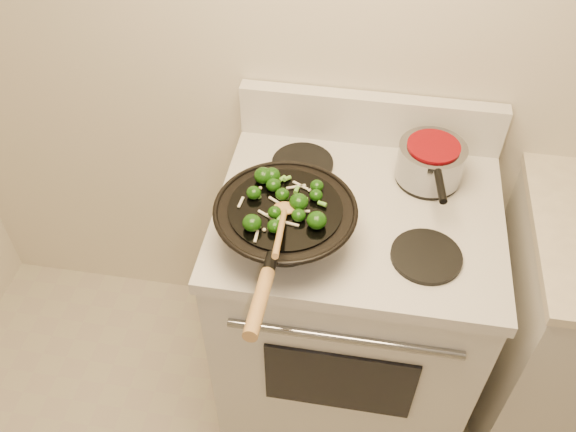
# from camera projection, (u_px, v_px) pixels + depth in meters

# --- Properties ---
(stove) EXTENTS (0.78, 0.67, 1.08)m
(stove) POSITION_uv_depth(u_px,v_px,m) (348.00, 304.00, 1.99)
(stove) COLOR silver
(stove) RESTS_ON ground
(wok) EXTENTS (0.36, 0.60, 0.18)m
(wok) POSITION_uv_depth(u_px,v_px,m) (285.00, 222.00, 1.52)
(wok) COLOR black
(wok) RESTS_ON stove
(stirfry) EXTENTS (0.22, 0.24, 0.04)m
(stirfry) POSITION_uv_depth(u_px,v_px,m) (283.00, 200.00, 1.49)
(stirfry) COLOR #113808
(stirfry) RESTS_ON wok
(wooden_spoon) EXTENTS (0.06, 0.26, 0.11)m
(wooden_spoon) POSITION_uv_depth(u_px,v_px,m) (282.00, 221.00, 1.41)
(wooden_spoon) COLOR #A67942
(wooden_spoon) RESTS_ON wok
(saucepan) EXTENTS (0.19, 0.30, 0.11)m
(saucepan) POSITION_uv_depth(u_px,v_px,m) (431.00, 161.00, 1.69)
(saucepan) COLOR gray
(saucepan) RESTS_ON stove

